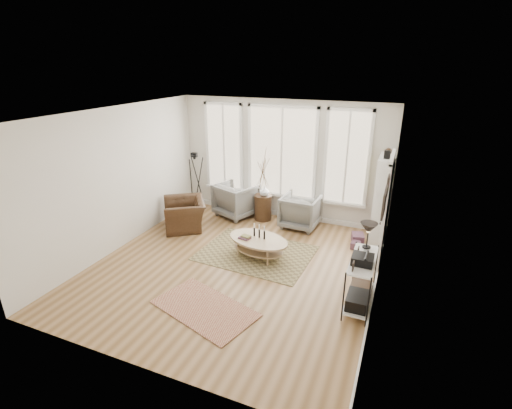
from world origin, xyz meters
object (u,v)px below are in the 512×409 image
at_px(accent_chair, 185,214).
at_px(armchair_right, 300,211).
at_px(bookcase, 382,200).
at_px(low_shelf, 361,277).
at_px(side_table, 263,187).
at_px(armchair_left, 237,200).
at_px(coffee_table, 258,243).

bearing_deg(accent_chair, armchair_right, 77.36).
distance_m(bookcase, accent_chair, 4.47).
distance_m(bookcase, low_shelf, 2.56).
relative_size(armchair_right, side_table, 0.48).
relative_size(bookcase, accent_chair, 1.97).
height_order(bookcase, low_shelf, bookcase).
bearing_deg(armchair_left, accent_chair, 75.05).
distance_m(coffee_table, side_table, 1.98).
height_order(bookcase, coffee_table, bookcase).
xyz_separation_m(low_shelf, armchair_left, (-3.42, 2.62, -0.08)).
bearing_deg(low_shelf, accent_chair, 160.62).
relative_size(coffee_table, armchair_left, 1.51).
relative_size(coffee_table, accent_chair, 1.36).
xyz_separation_m(armchair_left, armchair_right, (1.69, -0.06, -0.03)).
bearing_deg(coffee_table, side_table, 108.25).
distance_m(low_shelf, armchair_right, 3.10).
distance_m(armchair_right, accent_chair, 2.74).
height_order(low_shelf, armchair_right, low_shelf).
xyz_separation_m(low_shelf, accent_chair, (-4.25, 1.49, -0.17)).
relative_size(armchair_left, armchair_right, 1.09).
xyz_separation_m(bookcase, accent_chair, (-4.30, -1.03, -0.62)).
xyz_separation_m(bookcase, armchair_right, (-1.78, 0.05, -0.56)).
xyz_separation_m(armchair_right, accent_chair, (-2.52, -1.07, -0.05)).
bearing_deg(armchair_right, armchair_left, 1.13).
distance_m(low_shelf, armchair_left, 4.31).
bearing_deg(armchair_left, armchair_right, -160.58).
xyz_separation_m(low_shelf, side_table, (-2.71, 2.64, 0.35)).
bearing_deg(coffee_table, armchair_left, 126.09).
height_order(low_shelf, accent_chair, low_shelf).
bearing_deg(coffee_table, bookcase, 37.98).
bearing_deg(side_table, low_shelf, -44.26).
distance_m(bookcase, coffee_table, 2.82).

